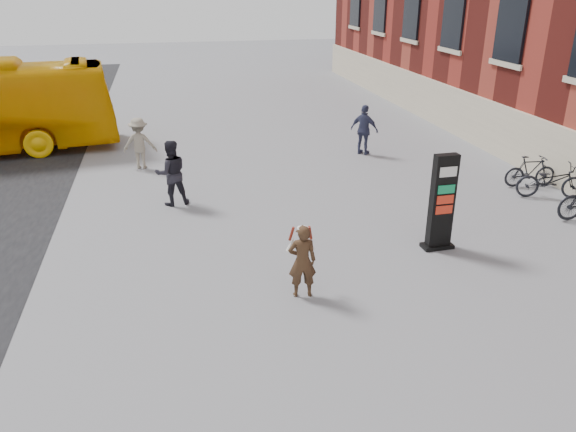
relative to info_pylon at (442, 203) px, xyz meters
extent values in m
plane|color=#9E9EA3|center=(-3.95, -1.27, -1.14)|extent=(100.00, 100.00, 0.00)
cube|color=beige|center=(5.49, 4.73, -0.24)|extent=(0.18, 44.00, 1.80)
cube|color=black|center=(0.00, 0.00, 0.00)|extent=(0.55, 0.24, 2.28)
cube|color=black|center=(0.00, 0.00, -1.09)|extent=(0.74, 0.38, 0.09)
cube|color=white|center=(0.00, 0.00, 0.78)|extent=(0.42, 0.27, 0.23)
cube|color=#0D693E|center=(0.00, 0.00, 0.37)|extent=(0.42, 0.27, 0.20)
cube|color=#A42312|center=(0.00, 0.00, 0.12)|extent=(0.42, 0.27, 0.20)
cube|color=#A42312|center=(0.00, 0.00, -0.13)|extent=(0.42, 0.27, 0.20)
imported|color=#342216|center=(-3.62, -1.42, -0.37)|extent=(0.59, 0.42, 1.53)
cylinder|color=white|center=(-3.62, -1.42, 0.32)|extent=(0.21, 0.21, 0.05)
cone|color=white|center=(-3.41, -1.21, -0.10)|extent=(0.22, 0.21, 0.37)
cylinder|color=maroon|center=(-3.41, -1.21, 0.13)|extent=(0.13, 0.12, 0.32)
cone|color=white|center=(-3.78, -1.17, -0.10)|extent=(0.22, 0.23, 0.37)
cylinder|color=maroon|center=(-3.78, -1.17, 0.13)|extent=(0.12, 0.13, 0.32)
imported|color=black|center=(-5.96, 4.16, -0.22)|extent=(0.99, 0.83, 1.83)
imported|color=gray|center=(-6.90, 7.73, -0.29)|extent=(1.17, 0.77, 1.69)
imported|color=#353958|center=(0.88, 7.65, -0.25)|extent=(1.05, 1.03, 1.77)
imported|color=black|center=(4.65, 2.35, -0.63)|extent=(2.04, 1.20, 1.01)
imported|color=black|center=(4.65, 3.32, -0.66)|extent=(1.64, 0.62, 0.96)
camera|label=1|loc=(-5.98, -10.84, 4.69)|focal=35.00mm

